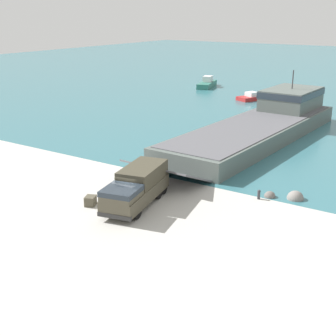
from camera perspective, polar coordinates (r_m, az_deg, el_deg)
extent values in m
plane|color=#B7B5AD|center=(36.27, -4.76, -4.41)|extent=(240.00, 240.00, 0.00)
cube|color=#56605B|center=(54.93, 10.51, 4.35)|extent=(9.47, 31.05, 1.87)
cube|color=#56565B|center=(54.71, 10.57, 5.34)|extent=(8.76, 29.79, 0.08)
cube|color=#56605B|center=(64.00, 14.78, 8.14)|extent=(6.07, 8.84, 2.70)
cube|color=#28333D|center=(63.87, 14.84, 8.84)|extent=(6.23, 8.93, 0.81)
cylinder|color=#3F3F42|center=(63.61, 14.97, 10.39)|extent=(0.16, 0.16, 2.40)
cube|color=#56565B|center=(40.43, -0.26, -0.36)|extent=(7.09, 4.48, 1.88)
cube|color=#4C4738|center=(35.77, -3.90, -3.07)|extent=(4.07, 7.84, 1.06)
cube|color=#4C4738|center=(33.37, -5.70, -3.06)|extent=(2.87, 2.99, 0.76)
cube|color=#28333D|center=(33.30, -5.71, -2.76)|extent=(2.95, 3.03, 0.38)
cube|color=#413C2E|center=(36.45, -3.11, -0.68)|extent=(3.39, 5.14, 1.26)
cube|color=#2D2D2D|center=(32.90, -6.56, -5.86)|extent=(2.57, 0.79, 0.32)
cylinder|color=black|center=(33.54, -3.93, -5.14)|extent=(0.68, 1.37, 1.31)
cylinder|color=black|center=(34.40, -7.08, -4.61)|extent=(0.68, 1.37, 1.31)
cylinder|color=black|center=(37.00, -1.29, -2.77)|extent=(0.68, 1.37, 1.31)
cylinder|color=black|center=(37.78, -4.21, -2.36)|extent=(0.68, 1.37, 1.31)
cylinder|color=black|center=(37.95, -0.67, -2.21)|extent=(0.68, 1.37, 1.31)
cylinder|color=black|center=(38.71, -3.52, -1.82)|extent=(0.68, 1.37, 1.31)
cylinder|color=#475638|center=(38.22, -6.01, -2.57)|extent=(0.14, 0.14, 0.80)
cylinder|color=#475638|center=(38.14, -6.25, -2.63)|extent=(0.14, 0.14, 0.80)
cube|color=#475638|center=(37.93, -6.17, -1.59)|extent=(0.38, 0.50, 0.63)
sphere|color=tan|center=(37.79, -6.19, -0.98)|extent=(0.22, 0.22, 0.22)
cube|color=#2D7060|center=(93.55, 4.77, 10.10)|extent=(4.24, 7.98, 1.00)
cube|color=silver|center=(93.95, 4.87, 10.78)|extent=(2.16, 2.64, 1.10)
cube|color=#B22323|center=(80.79, 10.40, 8.41)|extent=(4.73, 6.21, 0.65)
cube|color=silver|center=(80.40, 10.19, 8.86)|extent=(2.32, 2.30, 0.71)
cylinder|color=#333338|center=(37.68, 11.00, -3.31)|extent=(0.23, 0.23, 0.58)
sphere|color=#333338|center=(37.55, 11.04, -2.80)|extent=(0.26, 0.26, 0.26)
cube|color=#4C4738|center=(36.26, -9.43, -3.97)|extent=(1.03, 1.11, 0.74)
sphere|color=#66605B|center=(38.41, 12.29, -3.45)|extent=(0.93, 0.93, 0.93)
sphere|color=gray|center=(38.46, 15.24, -3.66)|extent=(1.34, 1.34, 1.34)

